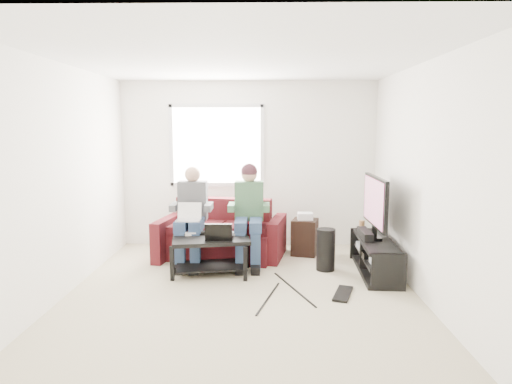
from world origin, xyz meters
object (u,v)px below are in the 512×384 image
subwoofer (326,250)px  tv_stand (375,258)px  sofa (222,236)px  end_table (305,236)px  tv (375,203)px  coffee_table (211,247)px

subwoofer → tv_stand: bearing=-10.3°
sofa → end_table: bearing=6.3°
tv → coffee_table: bearing=-175.3°
coffee_table → tv: 2.21m
coffee_table → tv: bearing=4.7°
tv → end_table: size_ratio=1.74×
sofa → tv_stand: sofa is taller
end_table → sofa: bearing=-173.7°
tv_stand → subwoofer: bearing=169.7°
sofa → tv: size_ratio=1.74×
tv → subwoofer: size_ratio=1.97×
sofa → tv_stand: bearing=-19.3°
tv → subwoofer: (-0.63, 0.01, -0.63)m
sofa → tv: (2.06, -0.62, 0.60)m
tv_stand → end_table: size_ratio=2.16×
subwoofer → sofa: bearing=156.9°
tv_stand → coffee_table: bearing=-178.0°
coffee_table → tv: (2.13, 0.17, 0.55)m
sofa → tv_stand: 2.19m
subwoofer → end_table: 0.77m
coffee_table → tv_stand: coffee_table is taller
coffee_table → end_table: (1.29, 0.93, -0.07)m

